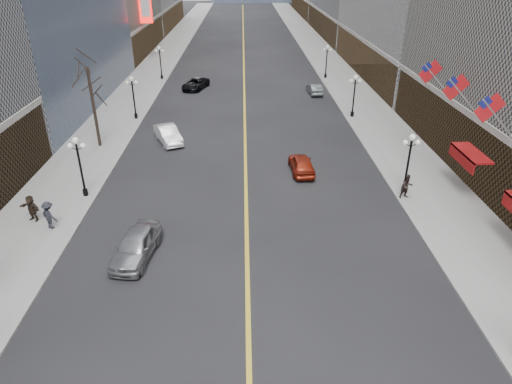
{
  "coord_description": "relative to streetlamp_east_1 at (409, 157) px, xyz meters",
  "views": [
    {
      "loc": [
        -0.08,
        -0.02,
        15.79
      ],
      "look_at": [
        0.42,
        18.22,
        6.34
      ],
      "focal_mm": 32.0,
      "sensor_mm": 36.0,
      "label": 1
    }
  ],
  "objects": [
    {
      "name": "car_nb_near",
      "position": [
        -18.26,
        -7.71,
        -2.07
      ],
      "size": [
        2.67,
        5.11,
        1.66
      ],
      "primitive_type": "imported",
      "rotation": [
        0.0,
        0.0,
        -0.15
      ],
      "color": "gray",
      "rests_on": "ground"
    },
    {
      "name": "sidewalk_east",
      "position": [
        2.2,
        40.0,
        -2.83
      ],
      "size": [
        6.0,
        230.0,
        0.15
      ],
      "primitive_type": "cube",
      "color": "gray",
      "rests_on": "ground"
    },
    {
      "name": "lane_line",
      "position": [
        -11.8,
        50.0,
        -2.89
      ],
      "size": [
        0.25,
        200.0,
        0.02
      ],
      "primitive_type": "cube",
      "color": "gold",
      "rests_on": "ground"
    },
    {
      "name": "car_nb_far",
      "position": [
        -18.28,
        30.61,
        -2.19
      ],
      "size": [
        3.82,
        5.57,
        1.42
      ],
      "primitive_type": "imported",
      "rotation": [
        0.0,
        0.0,
        -0.32
      ],
      "color": "black",
      "rests_on": "ground"
    },
    {
      "name": "streetlamp_east_2",
      "position": [
        0.0,
        18.0,
        0.0
      ],
      "size": [
        1.26,
        0.44,
        4.52
      ],
      "color": "black",
      "rests_on": "sidewalk_east"
    },
    {
      "name": "tree_west_far",
      "position": [
        -25.3,
        10.0,
        3.34
      ],
      "size": [
        3.6,
        3.6,
        7.92
      ],
      "color": "#2D231C",
      "rests_on": "sidewalk_west"
    },
    {
      "name": "flag_4",
      "position": [
        3.51,
        2.0,
        4.39
      ],
      "size": [
        2.87,
        0.12,
        2.87
      ],
      "color": "#B2B2B7",
      "rests_on": "ground"
    },
    {
      "name": "car_sb_far",
      "position": [
        -2.8,
        27.73,
        -2.24
      ],
      "size": [
        1.73,
        4.12,
        1.32
      ],
      "primitive_type": "imported",
      "rotation": [
        0.0,
        0.0,
        3.22
      ],
      "color": "#565C5E",
      "rests_on": "ground"
    },
    {
      "name": "flag_3",
      "position": [
        3.51,
        -3.0,
        4.39
      ],
      "size": [
        2.87,
        0.12,
        2.87
      ],
      "color": "#B2B2B7",
      "rests_on": "ground"
    },
    {
      "name": "ped_east_walk",
      "position": [
        -0.2,
        -1.01,
        -1.84
      ],
      "size": [
        0.97,
        0.66,
        1.83
      ],
      "primitive_type": "imported",
      "rotation": [
        0.0,
        0.0,
        0.2
      ],
      "color": "black",
      "rests_on": "sidewalk_east"
    },
    {
      "name": "streetlamp_west_2",
      "position": [
        -23.6,
        18.0,
        0.0
      ],
      "size": [
        1.26,
        0.44,
        4.52
      ],
      "color": "black",
      "rests_on": "sidewalk_west"
    },
    {
      "name": "ped_west_far",
      "position": [
        -25.96,
        -3.48,
        -1.84
      ],
      "size": [
        1.73,
        1.14,
        1.81
      ],
      "primitive_type": "imported",
      "rotation": [
        0.0,
        0.0,
        -0.43
      ],
      "color": "black",
      "rests_on": "sidewalk_west"
    },
    {
      "name": "streetlamp_west_3",
      "position": [
        -23.6,
        36.0,
        0.0
      ],
      "size": [
        1.26,
        0.44,
        4.52
      ],
      "color": "black",
      "rests_on": "sidewalk_west"
    },
    {
      "name": "car_sb_mid",
      "position": [
        -7.23,
        3.91,
        -2.16
      ],
      "size": [
        1.99,
        4.44,
        1.48
      ],
      "primitive_type": "imported",
      "rotation": [
        0.0,
        0.0,
        3.2
      ],
      "color": "maroon",
      "rests_on": "ground"
    },
    {
      "name": "awning_c",
      "position": [
        4.3,
        -0.0,
        0.18
      ],
      "size": [
        1.4,
        4.0,
        0.93
      ],
      "color": "maroon",
      "rests_on": "ground"
    },
    {
      "name": "streetlamp_west_1",
      "position": [
        -23.6,
        0.0,
        0.0
      ],
      "size": [
        1.26,
        0.44,
        4.52
      ],
      "color": "black",
      "rests_on": "sidewalk_west"
    },
    {
      "name": "flag_5",
      "position": [
        3.51,
        7.0,
        4.39
      ],
      "size": [
        2.87,
        0.12,
        2.87
      ],
      "color": "#B2B2B7",
      "rests_on": "ground"
    },
    {
      "name": "streetlamp_east_3",
      "position": [
        0.0,
        36.0,
        0.0
      ],
      "size": [
        1.26,
        0.44,
        4.52
      ],
      "color": "black",
      "rests_on": "sidewalk_east"
    },
    {
      "name": "streetlamp_east_1",
      "position": [
        0.0,
        0.0,
        0.0
      ],
      "size": [
        1.26,
        0.44,
        4.52
      ],
      "color": "black",
      "rests_on": "sidewalk_east"
    },
    {
      "name": "car_nb_mid",
      "position": [
        -19.1,
        11.05,
        -2.12
      ],
      "size": [
        3.46,
        5.02,
        1.57
      ],
      "primitive_type": "imported",
      "rotation": [
        0.0,
        0.0,
        0.42
      ],
      "color": "silver",
      "rests_on": "ground"
    },
    {
      "name": "sidewalk_west",
      "position": [
        -25.8,
        40.0,
        -2.83
      ],
      "size": [
        6.0,
        230.0,
        0.15
      ],
      "primitive_type": "cube",
      "color": "gray",
      "rests_on": "ground"
    },
    {
      "name": "ped_west_walk",
      "position": [
        -24.42,
        -4.52,
        -1.8
      ],
      "size": [
        1.31,
        1.07,
        1.9
      ],
      "primitive_type": "imported",
      "rotation": [
        0.0,
        0.0,
        2.59
      ],
      "color": "black",
      "rests_on": "sidewalk_west"
    }
  ]
}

